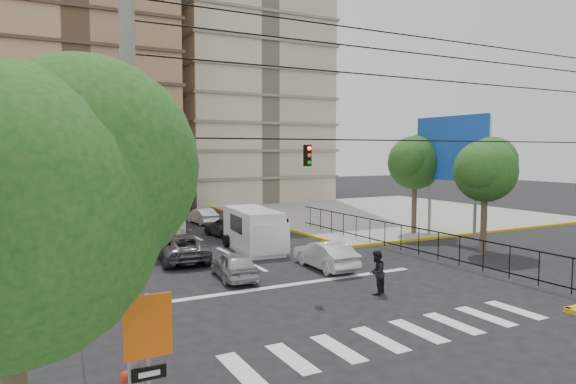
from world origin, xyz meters
TOP-DOWN VIEW (x-y plane):
  - ground at (0.00, 0.00)m, footprint 160.00×160.00m
  - sidewalk_ne at (20.00, 20.00)m, footprint 26.00×26.00m
  - crosswalk_stripes at (0.00, -6.00)m, footprint 12.00×2.40m
  - stop_line at (0.00, 1.20)m, footprint 13.00×0.40m
  - tower_beige at (14.00, 40.00)m, footprint 17.00×16.00m
  - park_fence at (9.00, 4.50)m, footprint 0.10×22.50m
  - billboard at (14.45, 6.00)m, footprint 0.36×6.20m
  - tree_sw_near at (-10.90, -9.99)m, footprint 5.63×4.60m
  - tree_park_a at (13.08, 2.01)m, footprint 4.41×3.60m
  - tree_park_c at (14.09, 9.01)m, footprint 4.65×3.80m
  - traffic_light_nw at (-7.80, 7.80)m, footprint 0.28×0.22m
  - traffic_light_hanging at (0.00, -2.04)m, footprint 18.00×9.12m
  - utility_pole_sw at (-9.00, -9.00)m, footprint 1.40×0.28m
  - district_sign at (-8.80, -9.24)m, footprint 0.90×0.12m
  - van_right_lane at (1.63, 8.99)m, footprint 2.71×5.74m
  - van_left_lane at (-1.66, 18.72)m, footprint 2.55×5.66m
  - car_silver_front_left at (-1.98, 3.40)m, footprint 2.01×4.05m
  - car_white_front_right at (2.90, 3.12)m, footprint 1.67×4.41m
  - car_grey_mid_left at (-3.07, 8.49)m, footprint 2.91×5.49m
  - car_silver_rear_left at (-2.43, 13.73)m, footprint 2.32×4.40m
  - car_darkgrey_mid_right at (1.92, 14.56)m, footprint 2.21×4.28m
  - car_white_rear_right at (2.52, 21.55)m, footprint 1.68×3.99m
  - pedestrian_crosswalk at (2.30, -1.81)m, footprint 1.14×1.07m

SIDE VIEW (x-z plane):
  - ground at x=0.00m, z-range 0.00..0.00m
  - park_fence at x=9.00m, z-range -0.83..0.83m
  - crosswalk_stripes at x=0.00m, z-range 0.00..0.01m
  - stop_line at x=0.00m, z-range 0.00..0.01m
  - sidewalk_ne at x=20.00m, z-range 0.00..0.15m
  - car_silver_rear_left at x=-2.43m, z-range 0.00..1.22m
  - car_white_rear_right at x=2.52m, z-range 0.00..1.28m
  - car_silver_front_left at x=-1.98m, z-range 0.00..1.33m
  - car_darkgrey_mid_right at x=1.92m, z-range 0.00..1.39m
  - car_white_front_right at x=2.90m, z-range 0.00..1.44m
  - car_grey_mid_left at x=-3.07m, z-range 0.00..1.47m
  - pedestrian_crosswalk at x=2.30m, z-range 0.00..1.85m
  - van_left_lane at x=-1.66m, z-range -0.03..2.45m
  - van_right_lane at x=1.63m, z-range -0.03..2.47m
  - district_sign at x=-8.80m, z-range 0.85..4.05m
  - traffic_light_nw at x=-7.80m, z-range 0.91..5.31m
  - utility_pole_sw at x=-9.00m, z-range 0.27..9.27m
  - tree_park_a at x=13.08m, z-range 1.60..8.42m
  - tree_sw_near at x=-10.90m, z-range 1.48..9.06m
  - tree_park_c at x=14.09m, z-range 1.71..8.96m
  - traffic_light_hanging at x=0.00m, z-range 5.44..6.36m
  - billboard at x=14.45m, z-range 1.95..10.05m
  - tower_beige at x=14.00m, z-range 0.00..48.00m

